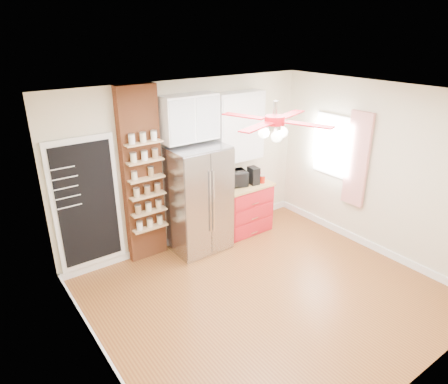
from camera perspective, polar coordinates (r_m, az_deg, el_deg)
floor at (r=5.73m, az=6.06°, el=-14.30°), size 4.50×4.50×0.00m
ceiling at (r=4.65m, az=7.44°, el=13.39°), size 4.50×4.50×0.00m
wall_back at (r=6.54m, az=-5.18°, el=3.95°), size 4.50×0.02×2.70m
wall_front at (r=4.01m, az=26.64°, el=-11.36°), size 4.50×0.02×2.70m
wall_left at (r=4.04m, az=-18.06°, el=-9.63°), size 0.02×4.00×2.70m
wall_right at (r=6.68m, az=21.13°, el=2.89°), size 0.02×4.00×2.70m
chalkboard at (r=5.97m, az=-18.99°, el=-1.67°), size 0.95×0.05×1.95m
brick_pillar at (r=6.11m, az=-11.62°, el=2.20°), size 0.60×0.16×2.70m
fridge at (r=6.39m, az=-3.70°, el=-1.02°), size 0.90×0.70×1.75m
upper_glass_cabinet at (r=6.16m, az=-4.99°, el=10.51°), size 0.90×0.35×0.70m
red_cabinet at (r=7.12m, az=2.77°, el=-2.18°), size 0.94×0.64×0.90m
upper_shelf_unit at (r=6.78m, az=2.08°, el=9.30°), size 0.90×0.30×1.15m
window at (r=7.11m, az=15.28°, el=6.44°), size 0.04×0.75×1.05m
curtain at (r=6.78m, az=18.49°, el=4.42°), size 0.06×0.40×1.55m
ceiling_fan at (r=4.70m, az=7.27°, el=10.07°), size 1.40×1.40×0.44m
toaster_oven at (r=6.80m, az=1.22°, el=1.91°), size 0.54×0.43×0.26m
coffee_maker at (r=6.91m, az=4.23°, el=2.36°), size 0.17×0.23×0.30m
canister_left at (r=6.99m, az=5.47°, el=1.82°), size 0.10×0.10×0.13m
canister_right at (r=7.18m, az=4.86°, el=2.51°), size 0.12×0.12×0.15m
pantry_jar_oats at (r=5.92m, az=-12.70°, el=2.28°), size 0.09×0.09×0.12m
pantry_jar_beans at (r=6.01m, az=-10.42°, el=2.87°), size 0.11×0.11×0.13m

